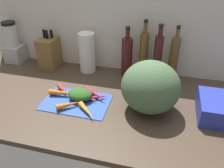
{
  "coord_description": "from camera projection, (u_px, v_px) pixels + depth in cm",
  "views": [
    {
      "loc": [
        36.75,
        -95.77,
        72.71
      ],
      "look_at": [
        13.51,
        -4.57,
        13.59
      ],
      "focal_mm": 35.84,
      "sensor_mm": 36.0,
      "label": 1
    }
  ],
  "objects": [
    {
      "name": "carrot_7",
      "position": [
        95.0,
        94.0,
        1.23
      ],
      "size": [
        15.98,
        10.77,
        3.55
      ],
      "primitive_type": "cone",
      "rotation": [
        0.0,
        1.57,
        -0.49
      ],
      "color": "#B2264C",
      "rests_on": "cutting_board"
    },
    {
      "name": "bottle_3",
      "position": [
        174.0,
        59.0,
        1.34
      ],
      "size": [
        5.51,
        5.51,
        34.5
      ],
      "color": "brown",
      "rests_on": "ground_plane"
    },
    {
      "name": "bottle_0",
      "position": [
        127.0,
        57.0,
        1.39
      ],
      "size": [
        6.81,
        6.81,
        32.25
      ],
      "color": "#471919",
      "rests_on": "ground_plane"
    },
    {
      "name": "carrot_0",
      "position": [
        65.0,
        93.0,
        1.24
      ],
      "size": [
        17.92,
        5.04,
        3.33
      ],
      "primitive_type": "cone",
      "rotation": [
        0.0,
        1.57,
        0.1
      ],
      "color": "orange",
      "rests_on": "cutting_board"
    },
    {
      "name": "carrot_3",
      "position": [
        69.0,
        105.0,
        1.15
      ],
      "size": [
        12.63,
        10.56,
        3.14
      ],
      "primitive_type": "cone",
      "rotation": [
        0.0,
        1.57,
        0.64
      ],
      "color": "orange",
      "rests_on": "cutting_board"
    },
    {
      "name": "ground_plane",
      "position": [
        91.0,
        99.0,
        1.26
      ],
      "size": [
        170.0,
        80.0,
        3.0
      ],
      "primitive_type": "cube",
      "color": "#47382B"
    },
    {
      "name": "wall_back",
      "position": [
        108.0,
        24.0,
        1.41
      ],
      "size": [
        170.0,
        3.0,
        60.0
      ],
      "primitive_type": "cube",
      "color": "silver",
      "rests_on": "ground_plane"
    },
    {
      "name": "carrot_5",
      "position": [
        87.0,
        111.0,
        1.11
      ],
      "size": [
        12.21,
        11.71,
        2.86
      ],
      "primitive_type": "cone",
      "rotation": [
        0.0,
        1.57,
        -0.75
      ],
      "color": "orange",
      "rests_on": "cutting_board"
    },
    {
      "name": "cutting_board",
      "position": [
        76.0,
        102.0,
        1.21
      ],
      "size": [
        35.65,
        22.8,
        0.8
      ],
      "primitive_type": "cube",
      "color": "#2D51B7",
      "rests_on": "ground_plane"
    },
    {
      "name": "carrot_greens_pile",
      "position": [
        80.0,
        94.0,
        1.21
      ],
      "size": [
        13.32,
        10.25,
        5.64
      ],
      "primitive_type": "ellipsoid",
      "color": "#2D6023",
      "rests_on": "cutting_board"
    },
    {
      "name": "carrot_4",
      "position": [
        97.0,
        97.0,
        1.22
      ],
      "size": [
        12.26,
        8.03,
        2.37
      ],
      "primitive_type": "cone",
      "rotation": [
        0.0,
        1.57,
        0.49
      ],
      "color": "#B2264C",
      "rests_on": "cutting_board"
    },
    {
      "name": "bottle_1",
      "position": [
        143.0,
        54.0,
        1.38
      ],
      "size": [
        5.22,
        5.22,
        36.41
      ],
      "color": "brown",
      "rests_on": "ground_plane"
    },
    {
      "name": "carrot_2",
      "position": [
        88.0,
        98.0,
        1.21
      ],
      "size": [
        11.45,
        5.71,
        2.27
      ],
      "primitive_type": "cone",
      "rotation": [
        0.0,
        1.57,
        -0.32
      ],
      "color": "orange",
      "rests_on": "cutting_board"
    },
    {
      "name": "bottle_2",
      "position": [
        157.0,
        58.0,
        1.32
      ],
      "size": [
        5.15,
        5.15,
        35.61
      ],
      "color": "#471919",
      "rests_on": "ground_plane"
    },
    {
      "name": "paper_towel_roll",
      "position": [
        87.0,
        53.0,
        1.45
      ],
      "size": [
        10.41,
        10.41,
        26.04
      ],
      "primitive_type": "cylinder",
      "color": "white",
      "rests_on": "ground_plane"
    },
    {
      "name": "carrot_6",
      "position": [
        63.0,
        90.0,
        1.27
      ],
      "size": [
        10.38,
        9.72,
        2.96
      ],
      "primitive_type": "cone",
      "rotation": [
        0.0,
        1.57,
        -0.73
      ],
      "color": "red",
      "rests_on": "cutting_board"
    },
    {
      "name": "dish_rack",
      "position": [
        224.0,
        108.0,
        1.08
      ],
      "size": [
        23.76,
        22.06,
        9.87
      ],
      "primitive_type": "cube",
      "color": "#2838AD",
      "rests_on": "ground_plane"
    },
    {
      "name": "knife_block",
      "position": [
        49.0,
        53.0,
        1.51
      ],
      "size": [
        11.08,
        14.18,
        25.79
      ],
      "color": "brown",
      "rests_on": "ground_plane"
    },
    {
      "name": "blender_appliance",
      "position": [
        13.0,
        45.0,
        1.57
      ],
      "size": [
        11.95,
        11.95,
        28.79
      ],
      "color": "#B2B2B7",
      "rests_on": "ground_plane"
    },
    {
      "name": "winter_squash",
      "position": [
        150.0,
        87.0,
        1.09
      ],
      "size": [
        29.02,
        26.84,
        26.66
      ],
      "primitive_type": "ellipsoid",
      "color": "#4C6B47",
      "rests_on": "ground_plane"
    },
    {
      "name": "carrot_1",
      "position": [
        85.0,
        90.0,
        1.28
      ],
      "size": [
        15.85,
        9.49,
        2.05
      ],
      "primitive_type": "cone",
      "rotation": [
        0.0,
        1.57,
        0.47
      ],
      "color": "orange",
      "rests_on": "cutting_board"
    }
  ]
}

